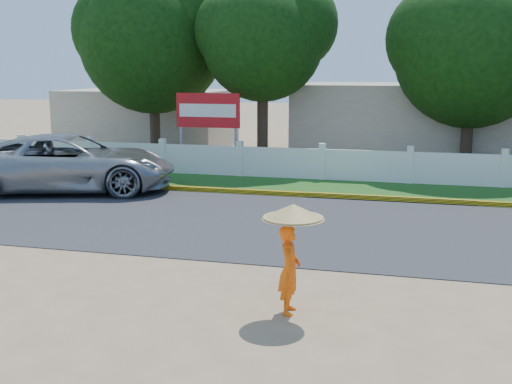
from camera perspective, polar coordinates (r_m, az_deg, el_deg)
ground at (r=12.06m, az=-2.42°, el=-7.84°), size 120.00×120.00×0.00m
road at (r=16.24m, az=2.22°, el=-2.84°), size 60.00×7.00×0.02m
grass_verge at (r=21.29m, az=5.26°, el=0.45°), size 60.00×3.50×0.03m
curb at (r=19.63m, az=4.45°, el=-0.24°), size 40.00×0.18×0.16m
fence at (r=22.61m, az=5.89°, el=2.43°), size 40.00×0.10×1.10m
building_near at (r=29.01m, az=13.91°, el=6.14°), size 10.00×6.00×3.20m
building_far at (r=32.86m, az=-9.51°, el=6.49°), size 8.00×5.00×2.80m
vehicle at (r=21.23m, az=-16.23°, el=2.49°), size 7.20×4.90×1.83m
monk_with_parasol at (r=10.18m, az=3.15°, el=-4.52°), size 0.99×0.99×1.80m
billboard at (r=24.59m, az=-4.29°, el=6.88°), size 2.50×0.13×2.95m
tree_row at (r=25.72m, az=18.17°, el=13.27°), size 29.26×7.33×9.43m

